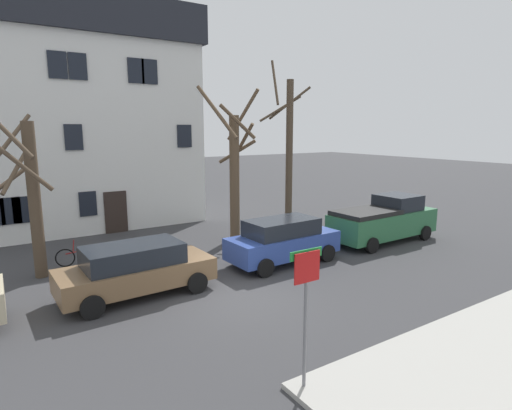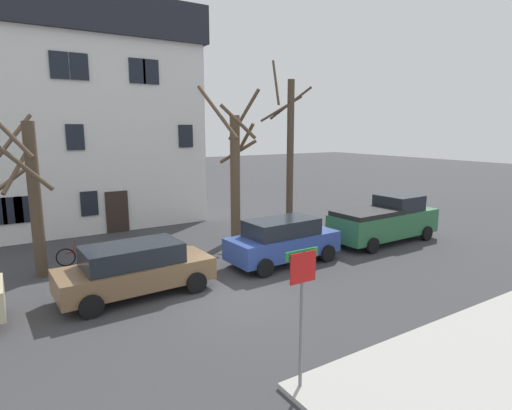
{
  "view_description": "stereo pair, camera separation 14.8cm",
  "coord_description": "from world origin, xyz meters",
  "px_view_note": "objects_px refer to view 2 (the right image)",
  "views": [
    {
      "loc": [
        -6.28,
        -10.67,
        5.19
      ],
      "look_at": [
        2.35,
        2.64,
        2.28
      ],
      "focal_mm": 29.29,
      "sensor_mm": 36.0,
      "label": 1
    },
    {
      "loc": [
        -6.16,
        -10.75,
        5.19
      ],
      "look_at": [
        2.35,
        2.64,
        2.28
      ],
      "focal_mm": 29.29,
      "sensor_mm": 36.0,
      "label": 2
    }
  ],
  "objects_px": {
    "bicycle_leaning": "(80,256)",
    "street_sign_pole": "(302,295)",
    "building_main": "(76,116)",
    "pickup_truck_green": "(385,220)",
    "tree_bare_near": "(31,192)",
    "car_brown_wagon": "(135,268)",
    "car_blue_wagon": "(283,240)",
    "tree_bare_far": "(289,152)",
    "tree_bare_mid": "(235,168)"
  },
  "relations": [
    {
      "from": "tree_bare_near",
      "to": "street_sign_pole",
      "type": "xyz_separation_m",
      "value": [
        3.74,
        -10.26,
        -0.97
      ]
    },
    {
      "from": "street_sign_pole",
      "to": "bicycle_leaning",
      "type": "height_order",
      "value": "street_sign_pole"
    },
    {
      "from": "building_main",
      "to": "car_brown_wagon",
      "type": "distance_m",
      "value": 12.89
    },
    {
      "from": "car_brown_wagon",
      "to": "pickup_truck_green",
      "type": "relative_size",
      "value": 0.86
    },
    {
      "from": "tree_bare_near",
      "to": "bicycle_leaning",
      "type": "xyz_separation_m",
      "value": [
        1.51,
        0.52,
        -2.66
      ]
    },
    {
      "from": "building_main",
      "to": "car_brown_wagon",
      "type": "relative_size",
      "value": 2.64
    },
    {
      "from": "pickup_truck_green",
      "to": "street_sign_pole",
      "type": "relative_size",
      "value": 1.89
    },
    {
      "from": "building_main",
      "to": "street_sign_pole",
      "type": "xyz_separation_m",
      "value": [
        0.7,
        -18.58,
        -3.82
      ]
    },
    {
      "from": "tree_bare_near",
      "to": "car_blue_wagon",
      "type": "relative_size",
      "value": 1.25
    },
    {
      "from": "car_blue_wagon",
      "to": "pickup_truck_green",
      "type": "height_order",
      "value": "pickup_truck_green"
    },
    {
      "from": "tree_bare_near",
      "to": "bicycle_leaning",
      "type": "relative_size",
      "value": 3.33
    },
    {
      "from": "car_brown_wagon",
      "to": "pickup_truck_green",
      "type": "bearing_deg",
      "value": 0.53
    },
    {
      "from": "building_main",
      "to": "pickup_truck_green",
      "type": "bearing_deg",
      "value": -46.74
    },
    {
      "from": "building_main",
      "to": "tree_bare_far",
      "type": "xyz_separation_m",
      "value": [
        8.37,
        -7.92,
        -1.79
      ]
    },
    {
      "from": "tree_bare_far",
      "to": "street_sign_pole",
      "type": "xyz_separation_m",
      "value": [
        -7.66,
        -10.65,
        -2.03
      ]
    },
    {
      "from": "tree_bare_mid",
      "to": "pickup_truck_green",
      "type": "distance_m",
      "value": 7.33
    },
    {
      "from": "tree_bare_far",
      "to": "car_brown_wagon",
      "type": "height_order",
      "value": "tree_bare_far"
    },
    {
      "from": "bicycle_leaning",
      "to": "tree_bare_mid",
      "type": "bearing_deg",
      "value": 0.51
    },
    {
      "from": "tree_bare_mid",
      "to": "tree_bare_far",
      "type": "relative_size",
      "value": 0.84
    },
    {
      "from": "building_main",
      "to": "pickup_truck_green",
      "type": "height_order",
      "value": "building_main"
    },
    {
      "from": "tree_bare_far",
      "to": "pickup_truck_green",
      "type": "xyz_separation_m",
      "value": [
        2.7,
        -3.84,
        -3.06
      ]
    },
    {
      "from": "tree_bare_mid",
      "to": "car_blue_wagon",
      "type": "bearing_deg",
      "value": -92.89
    },
    {
      "from": "car_brown_wagon",
      "to": "bicycle_leaning",
      "type": "xyz_separation_m",
      "value": [
        -0.94,
        4.07,
        -0.5
      ]
    },
    {
      "from": "building_main",
      "to": "street_sign_pole",
      "type": "bearing_deg",
      "value": -87.83
    },
    {
      "from": "tree_bare_near",
      "to": "car_brown_wagon",
      "type": "xyz_separation_m",
      "value": [
        2.45,
        -3.55,
        -2.16
      ]
    },
    {
      "from": "pickup_truck_green",
      "to": "street_sign_pole",
      "type": "xyz_separation_m",
      "value": [
        -10.36,
        -6.82,
        1.03
      ]
    },
    {
      "from": "bicycle_leaning",
      "to": "street_sign_pole",
      "type": "bearing_deg",
      "value": -78.32
    },
    {
      "from": "building_main",
      "to": "tree_bare_far",
      "type": "distance_m",
      "value": 11.66
    },
    {
      "from": "building_main",
      "to": "tree_bare_near",
      "type": "bearing_deg",
      "value": -110.02
    },
    {
      "from": "tree_bare_near",
      "to": "car_blue_wagon",
      "type": "bearing_deg",
      "value": -22.89
    },
    {
      "from": "pickup_truck_green",
      "to": "street_sign_pole",
      "type": "distance_m",
      "value": 12.44
    },
    {
      "from": "building_main",
      "to": "pickup_truck_green",
      "type": "relative_size",
      "value": 2.27
    },
    {
      "from": "tree_bare_near",
      "to": "pickup_truck_green",
      "type": "distance_m",
      "value": 14.65
    },
    {
      "from": "car_brown_wagon",
      "to": "street_sign_pole",
      "type": "distance_m",
      "value": 6.94
    },
    {
      "from": "building_main",
      "to": "tree_bare_near",
      "type": "height_order",
      "value": "building_main"
    },
    {
      "from": "tree_bare_near",
      "to": "tree_bare_far",
      "type": "xyz_separation_m",
      "value": [
        11.4,
        0.4,
        1.06
      ]
    },
    {
      "from": "tree_bare_near",
      "to": "pickup_truck_green",
      "type": "bearing_deg",
      "value": -13.72
    },
    {
      "from": "tree_bare_mid",
      "to": "tree_bare_far",
      "type": "bearing_deg",
      "value": -3.63
    },
    {
      "from": "street_sign_pole",
      "to": "car_brown_wagon",
      "type": "bearing_deg",
      "value": 100.89
    },
    {
      "from": "tree_bare_far",
      "to": "pickup_truck_green",
      "type": "distance_m",
      "value": 5.6
    },
    {
      "from": "tree_bare_near",
      "to": "tree_bare_mid",
      "type": "relative_size",
      "value": 0.81
    },
    {
      "from": "building_main",
      "to": "car_brown_wagon",
      "type": "height_order",
      "value": "building_main"
    },
    {
      "from": "tree_bare_far",
      "to": "building_main",
      "type": "bearing_deg",
      "value": 136.57
    },
    {
      "from": "tree_bare_near",
      "to": "building_main",
      "type": "bearing_deg",
      "value": 69.98
    },
    {
      "from": "pickup_truck_green",
      "to": "tree_bare_far",
      "type": "bearing_deg",
      "value": 125.11
    },
    {
      "from": "car_blue_wagon",
      "to": "bicycle_leaning",
      "type": "bearing_deg",
      "value": 149.27
    },
    {
      "from": "tree_bare_near",
      "to": "tree_bare_mid",
      "type": "height_order",
      "value": "tree_bare_mid"
    },
    {
      "from": "car_blue_wagon",
      "to": "bicycle_leaning",
      "type": "relative_size",
      "value": 2.66
    },
    {
      "from": "tree_bare_near",
      "to": "tree_bare_mid",
      "type": "xyz_separation_m",
      "value": [
        8.44,
        0.58,
        0.36
      ]
    },
    {
      "from": "building_main",
      "to": "tree_bare_mid",
      "type": "relative_size",
      "value": 1.79
    }
  ]
}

